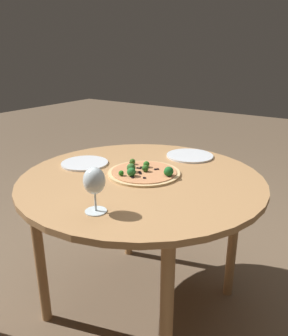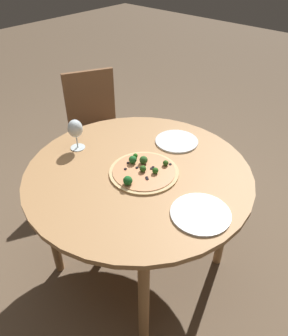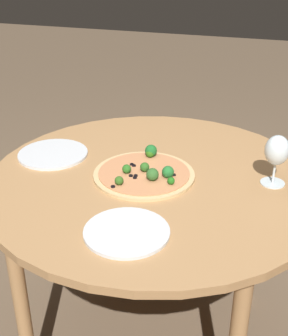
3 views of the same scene
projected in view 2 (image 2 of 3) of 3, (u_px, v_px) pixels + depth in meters
ground_plane at (139, 264)px, 2.08m from camera, size 12.00×12.00×0.00m
dining_table at (138, 183)px, 1.68m from camera, size 1.13×1.13×0.75m
chair at (96, 127)px, 2.52m from camera, size 0.54×0.54×0.88m
pizza at (143, 171)px, 1.61m from camera, size 0.35×0.35×0.06m
wine_glass at (75, 129)px, 1.73m from camera, size 0.08×0.08×0.17m
plate_near at (200, 214)px, 1.38m from camera, size 0.26×0.26×0.01m
plate_far at (177, 141)px, 1.84m from camera, size 0.24×0.24×0.01m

